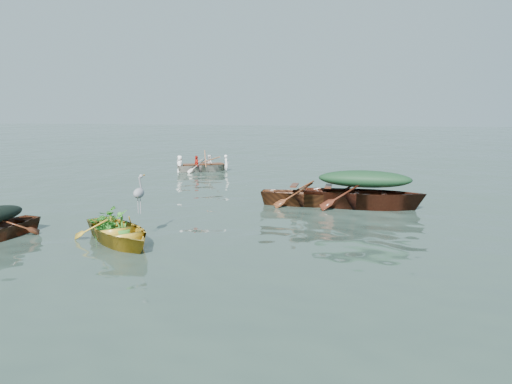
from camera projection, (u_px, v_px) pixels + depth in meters
ground at (195, 230)px, 12.64m from camera, size 140.00×140.00×0.00m
yellow_dinghy at (119, 243)px, 11.43m from camera, size 3.53×3.39×0.94m
green_tarp_boat at (364, 208)px, 15.35m from camera, size 5.18×1.80×1.24m
open_wooden_boat at (311, 205)px, 15.73m from camera, size 4.39×1.38×1.03m
rowed_boat at (203, 171)px, 23.96m from camera, size 3.56×2.57×0.78m
green_tarp_cover at (365, 180)px, 15.20m from camera, size 2.85×0.99×0.52m
thwart_benches at (311, 189)px, 15.64m from camera, size 2.20×0.82×0.04m
heron at (139, 200)px, 11.63m from camera, size 0.48×0.48×0.92m
dinghy_weeds at (110, 206)px, 11.75m from camera, size 1.14×1.12×0.60m
rowers at (203, 155)px, 23.83m from camera, size 2.59×1.98×0.76m
oars at (203, 163)px, 23.89m from camera, size 1.76×2.57×0.06m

